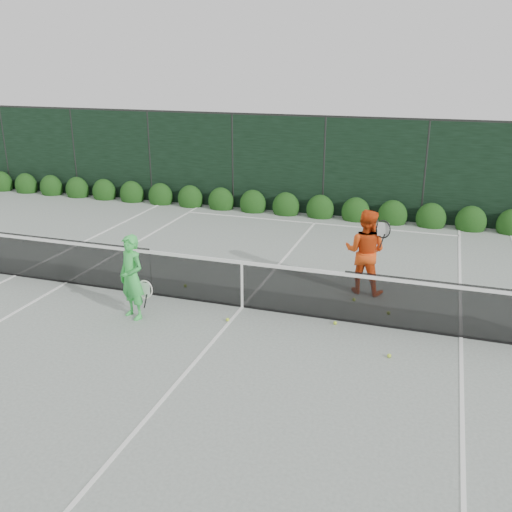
% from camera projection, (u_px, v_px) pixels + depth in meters
% --- Properties ---
extents(ground, '(80.00, 80.00, 0.00)m').
position_uv_depth(ground, '(242.00, 307.00, 11.31)').
color(ground, gray).
rests_on(ground, ground).
extents(tennis_net, '(12.90, 0.10, 1.07)m').
position_uv_depth(tennis_net, '(241.00, 282.00, 11.14)').
color(tennis_net, black).
rests_on(tennis_net, ground).
extents(player_woman, '(0.70, 0.59, 1.63)m').
position_uv_depth(player_woman, '(132.00, 277.00, 10.63)').
color(player_woman, '#3CCD51').
rests_on(player_woman, ground).
extents(player_man, '(0.97, 0.77, 1.79)m').
position_uv_depth(player_man, '(365.00, 252.00, 11.78)').
color(player_man, '#E84913').
rests_on(player_man, ground).
extents(court_lines, '(11.03, 23.83, 0.01)m').
position_uv_depth(court_lines, '(242.00, 307.00, 11.31)').
color(court_lines, white).
rests_on(court_lines, ground).
extents(windscreen_fence, '(32.00, 21.07, 3.06)m').
position_uv_depth(windscreen_fence, '(179.00, 285.00, 8.38)').
color(windscreen_fence, black).
rests_on(windscreen_fence, ground).
extents(hedge_row, '(31.66, 0.65, 0.94)m').
position_uv_depth(hedge_row, '(320.00, 210.00, 17.64)').
color(hedge_row, '#10380F').
rests_on(hedge_row, ground).
extents(tennis_balls, '(5.24, 2.20, 0.07)m').
position_uv_depth(tennis_balls, '(284.00, 311.00, 11.08)').
color(tennis_balls, '#BADE31').
rests_on(tennis_balls, ground).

